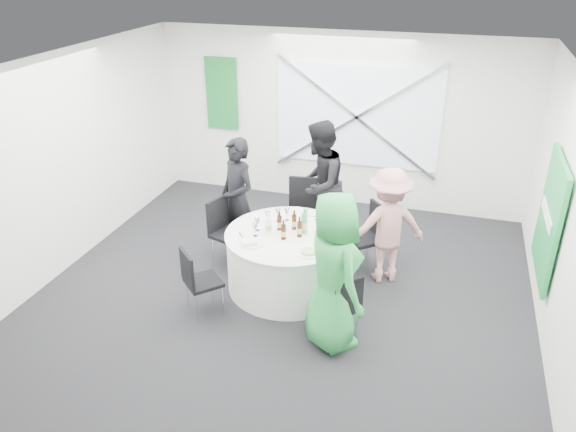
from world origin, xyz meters
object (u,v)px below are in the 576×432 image
(person_woman_pink, at_px, (388,226))
(green_water_bottle, at_px, (305,223))
(chair_front_right, at_px, (342,303))
(person_man_back_left, at_px, (238,199))
(person_woman_green, at_px, (334,272))
(chair_back_left, at_px, (225,227))
(banquet_table, at_px, (288,260))
(person_man_back, at_px, (319,184))
(chair_back, at_px, (303,207))
(clear_water_bottle, at_px, (268,226))
(chair_front_left, at_px, (197,278))
(chair_back_right, at_px, (370,231))

(person_woman_pink, bearing_deg, green_water_bottle, 0.89)
(chair_front_right, height_order, person_man_back_left, person_man_back_left)
(chair_front_right, bearing_deg, person_woman_green, -20.48)
(chair_back_left, height_order, chair_front_right, chair_back_left)
(banquet_table, xyz_separation_m, person_man_back, (0.07, 1.27, 0.53))
(chair_back, height_order, chair_front_right, chair_back)
(chair_back, bearing_deg, clear_water_bottle, -101.42)
(banquet_table, xyz_separation_m, person_woman_pink, (1.14, 0.55, 0.39))
(chair_front_left, bearing_deg, person_woman_green, -137.71)
(chair_front_right, xyz_separation_m, clear_water_bottle, (-1.11, 0.80, 0.38))
(chair_back, relative_size, person_woman_pink, 0.66)
(person_woman_pink, relative_size, green_water_bottle, 4.67)
(chair_back, xyz_separation_m, chair_back_left, (-0.86, -0.79, -0.05))
(person_man_back_left, relative_size, clear_water_bottle, 6.28)
(chair_front_right, distance_m, clear_water_bottle, 1.42)
(banquet_table, distance_m, green_water_bottle, 0.55)
(chair_back_right, relative_size, person_woman_pink, 0.59)
(banquet_table, bearing_deg, person_man_back_left, 145.84)
(clear_water_bottle, bearing_deg, person_man_back_left, 134.78)
(chair_back_left, xyz_separation_m, chair_front_left, (0.15, -1.20, -0.05))
(person_man_back, height_order, green_water_bottle, person_man_back)
(chair_front_right, height_order, clear_water_bottle, clear_water_bottle)
(clear_water_bottle, bearing_deg, chair_back_left, 152.67)
(clear_water_bottle, bearing_deg, person_woman_green, -40.15)
(banquet_table, distance_m, clear_water_bottle, 0.54)
(green_water_bottle, bearing_deg, banquet_table, -159.10)
(chair_back_right, xyz_separation_m, person_woman_pink, (0.25, -0.23, 0.23))
(chair_back, xyz_separation_m, person_woman_green, (0.90, -2.04, 0.30))
(person_man_back_left, bearing_deg, chair_back, 67.35)
(chair_back_left, relative_size, person_man_back_left, 0.55)
(chair_back, relative_size, chair_front_right, 1.21)
(person_man_back, height_order, person_woman_pink, person_man_back)
(chair_back_left, bearing_deg, person_man_back, -30.20)
(banquet_table, bearing_deg, chair_back, 96.38)
(person_man_back_left, bearing_deg, person_woman_green, -8.13)
(chair_back_left, xyz_separation_m, clear_water_bottle, (0.76, -0.39, 0.32))
(chair_front_left, relative_size, person_man_back, 0.47)
(person_man_back_left, height_order, green_water_bottle, person_man_back_left)
(banquet_table, height_order, green_water_bottle, green_water_bottle)
(chair_front_left, bearing_deg, banquet_table, -90.00)
(person_man_back, bearing_deg, chair_back, -50.46)
(chair_back_right, bearing_deg, person_man_back_left, -125.66)
(person_man_back_left, relative_size, person_woman_green, 0.95)
(chair_back, bearing_deg, person_woman_green, -72.50)
(person_woman_pink, height_order, green_water_bottle, person_woman_pink)
(chair_back_right, xyz_separation_m, person_man_back, (-0.83, 0.48, 0.38))
(banquet_table, relative_size, chair_front_left, 1.84)
(chair_front_left, distance_m, clear_water_bottle, 1.08)
(chair_front_right, bearing_deg, chair_back_left, -77.93)
(chair_back, distance_m, clear_water_bottle, 1.22)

